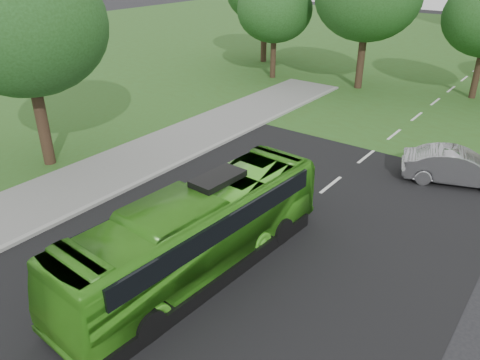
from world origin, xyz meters
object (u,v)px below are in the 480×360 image
Objects in this scene: tree_park_a at (275,10)px; tree_side_near at (23,25)px; bus at (197,232)px; sedan at (458,167)px.

tree_side_near is (0.50, -21.17, 1.34)m from tree_park_a.
bus reaches higher than sedan.
tree_side_near is at bearing 173.42° from bus.
bus is 13.08m from sedan.
tree_park_a is 0.75× the size of bus.
bus is at bearing 136.62° from sedan.
tree_side_near reaches higher than tree_park_a.
tree_side_near is 20.49m from sedan.
tree_park_a is 21.16m from sedan.
tree_side_near reaches higher than sedan.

